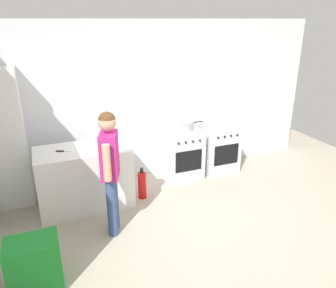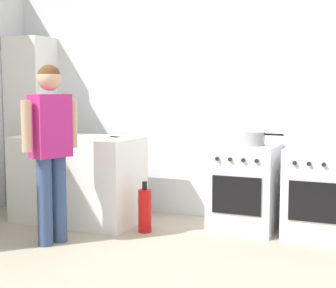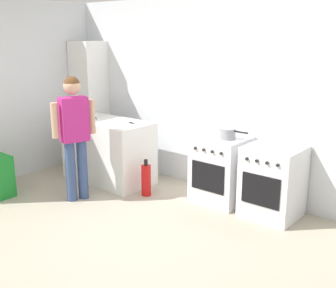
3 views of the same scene
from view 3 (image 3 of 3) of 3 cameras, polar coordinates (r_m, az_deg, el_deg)
The scene contains 12 objects.
ground_plane at distance 4.68m, azimuth -7.47°, elevation -12.18°, with size 8.00×8.00×0.00m, color #ADA38E.
back_wall at distance 5.74m, azimuth 6.54°, elevation 6.50°, with size 6.00×0.10×2.60m, color silver.
side_wall_left at distance 6.59m, azimuth -20.95°, elevation 6.69°, with size 0.10×3.10×2.60m, color silver.
counter_unit at distance 6.22m, azimuth -8.03°, elevation -0.93°, with size 1.30×0.70×0.90m, color white.
oven_left at distance 5.44m, azimuth 7.20°, elevation -3.43°, with size 0.63×0.62×0.85m.
oven_right at distance 5.12m, azimuth 14.01°, elevation -4.95°, with size 0.62×0.62×0.85m.
pot at distance 5.24m, azimuth 8.07°, elevation 1.40°, with size 0.39×0.21×0.13m.
knife_paring at distance 6.30m, azimuth -9.80°, elevation 3.47°, with size 0.20×0.11×0.01m.
knife_utility at distance 5.84m, azimuth -4.60°, elevation 2.75°, with size 0.25×0.08×0.01m.
person at distance 5.44m, azimuth -12.58°, elevation 2.12°, with size 0.30×0.54×1.61m.
fire_extinguisher at distance 5.65m, azimuth -2.99°, elevation -4.87°, with size 0.13×0.13×0.50m.
larder_cabinet at distance 7.11m, azimuth -10.53°, elevation 5.47°, with size 0.48×0.44×2.00m, color white.
Camera 3 is at (3.10, -2.81, 2.11)m, focal length 45.00 mm.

